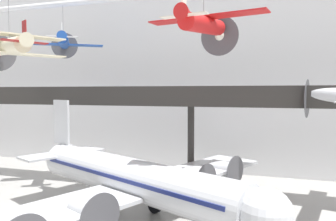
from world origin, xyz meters
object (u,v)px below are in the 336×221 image
object	(u,v)px
suspended_plane_cream_biplane	(9,46)
airliner_silver_main	(129,178)
suspended_plane_red_highwing	(203,24)
suspended_plane_blue_trainer	(63,41)

from	to	relation	value
suspended_plane_cream_biplane	airliner_silver_main	bearing A→B (deg)	-118.40
suspended_plane_red_highwing	airliner_silver_main	bearing A→B (deg)	119.54
suspended_plane_red_highwing	suspended_plane_blue_trainer	distance (m)	17.58
suspended_plane_red_highwing	suspended_plane_cream_biplane	size ratio (longest dim) A/B	1.25
suspended_plane_blue_trainer	airliner_silver_main	bearing A→B (deg)	-157.26
suspended_plane_blue_trainer	suspended_plane_cream_biplane	bearing A→B (deg)	165.83
airliner_silver_main	suspended_plane_blue_trainer	xyz separation A→B (m)	(-11.12, 7.62, 12.20)
suspended_plane_red_highwing	suspended_plane_blue_trainer	xyz separation A→B (m)	(-16.60, 5.81, 0.28)
suspended_plane_blue_trainer	suspended_plane_cream_biplane	size ratio (longest dim) A/B	1.02
suspended_plane_red_highwing	suspended_plane_cream_biplane	bearing A→B (deg)	127.58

